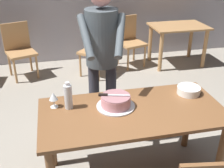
# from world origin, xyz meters

# --- Properties ---
(main_dining_table) EXTENTS (1.60, 0.77, 0.75)m
(main_dining_table) POSITION_xyz_m (0.00, 0.00, 0.63)
(main_dining_table) COLOR brown
(main_dining_table) RESTS_ON ground_plane
(cake_on_platter) EXTENTS (0.34, 0.34, 0.11)m
(cake_on_platter) POSITION_xyz_m (-0.13, 0.09, 0.80)
(cake_on_platter) COLOR silver
(cake_on_platter) RESTS_ON main_dining_table
(cake_knife) EXTENTS (0.27, 0.09, 0.02)m
(cake_knife) POSITION_xyz_m (-0.20, 0.11, 0.87)
(cake_knife) COLOR silver
(cake_knife) RESTS_ON cake_on_platter
(plate_stack) EXTENTS (0.22, 0.22, 0.07)m
(plate_stack) POSITION_xyz_m (0.61, 0.18, 0.79)
(plate_stack) COLOR white
(plate_stack) RESTS_ON main_dining_table
(wine_glass_near) EXTENTS (0.08, 0.08, 0.14)m
(wine_glass_near) POSITION_xyz_m (-0.66, 0.20, 0.85)
(wine_glass_near) COLOR silver
(wine_glass_near) RESTS_ON main_dining_table
(water_bottle) EXTENTS (0.07, 0.07, 0.25)m
(water_bottle) POSITION_xyz_m (-0.53, 0.16, 0.86)
(water_bottle) COLOR silver
(water_bottle) RESTS_ON main_dining_table
(person_cutting_cake) EXTENTS (0.46, 0.57, 1.72)m
(person_cutting_cake) POSITION_xyz_m (-0.15, 0.60, 1.08)
(person_cutting_cake) COLOR #2D2D38
(person_cutting_cake) RESTS_ON ground_plane
(background_table) EXTENTS (1.00, 0.70, 0.74)m
(background_table) POSITION_xyz_m (1.64, 2.61, 0.58)
(background_table) COLOR tan
(background_table) RESTS_ON ground_plane
(background_chair_0) EXTENTS (0.62, 0.62, 0.90)m
(background_chair_0) POSITION_xyz_m (0.11, 2.47, 0.49)
(background_chair_0) COLOR tan
(background_chair_0) RESTS_ON ground_plane
(background_chair_2) EXTENTS (0.55, 0.55, 0.90)m
(background_chair_2) POSITION_xyz_m (0.76, 2.77, 0.49)
(background_chair_2) COLOR tan
(background_chair_2) RESTS_ON ground_plane
(background_chair_3) EXTENTS (0.56, 0.56, 0.90)m
(background_chair_3) POSITION_xyz_m (-1.18, 2.68, 0.49)
(background_chair_3) COLOR tan
(background_chair_3) RESTS_ON ground_plane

